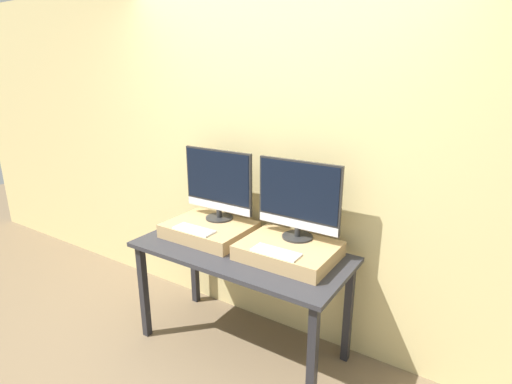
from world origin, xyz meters
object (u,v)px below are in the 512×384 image
at_px(monitor_left, 218,183).
at_px(keyboard_right, 276,252).
at_px(monitor_right, 299,198).
at_px(keyboard_left, 194,230).

height_order(monitor_left, keyboard_right, monitor_left).
bearing_deg(monitor_left, monitor_right, 0.00).
xyz_separation_m(keyboard_left, keyboard_right, (0.65, 0.00, 0.00)).
relative_size(monitor_left, keyboard_left, 1.90).
bearing_deg(monitor_left, keyboard_left, -90.00).
relative_size(keyboard_left, keyboard_right, 1.00).
bearing_deg(keyboard_right, monitor_right, 90.00).
height_order(monitor_left, monitor_right, same).
height_order(keyboard_left, monitor_right, monitor_right).
bearing_deg(keyboard_left, monitor_right, 23.24).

